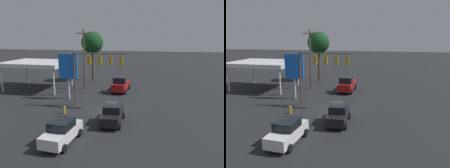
{
  "view_description": "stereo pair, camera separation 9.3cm",
  "coord_description": "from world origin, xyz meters",
  "views": [
    {
      "loc": [
        -5.71,
        23.81,
        8.64
      ],
      "look_at": [
        0.0,
        -2.0,
        2.74
      ],
      "focal_mm": 35.0,
      "sensor_mm": 36.0,
      "label": 1
    },
    {
      "loc": [
        -5.8,
        23.79,
        8.64
      ],
      "look_at": [
        0.0,
        -2.0,
        2.74
      ],
      "focal_mm": 35.0,
      "sensor_mm": 36.0,
      "label": 2
    }
  ],
  "objects": [
    {
      "name": "ground_plane",
      "position": [
        0.0,
        0.0,
        0.0
      ],
      "size": [
        200.0,
        200.0,
        0.0
      ],
      "primitive_type": "plane",
      "color": "black"
    },
    {
      "name": "traffic_signal_assembly",
      "position": [
        1.82,
        -0.97,
        5.19
      ],
      "size": [
        6.69,
        0.43,
        6.88
      ],
      "color": "brown",
      "rests_on": "ground"
    },
    {
      "name": "utility_pole",
      "position": [
        6.27,
        -9.56,
        5.07
      ],
      "size": [
        2.4,
        0.26,
        9.57
      ],
      "color": "brown",
      "rests_on": "ground"
    },
    {
      "name": "gas_station_canopy",
      "position": [
        13.78,
        -8.21,
        4.16
      ],
      "size": [
        9.98,
        7.87,
        4.51
      ],
      "color": "silver",
      "rests_on": "ground"
    },
    {
      "name": "price_sign",
      "position": [
        6.51,
        -3.66,
        4.32
      ],
      "size": [
        2.63,
        0.27,
        6.2
      ],
      "color": "silver",
      "rests_on": "ground"
    },
    {
      "name": "pickup_parked",
      "position": [
        0.15,
        -9.13,
        1.11
      ],
      "size": [
        2.39,
        5.26,
        2.4
      ],
      "rotation": [
        0.0,
        0.0,
        1.54
      ],
      "color": "maroon",
      "rests_on": "ground"
    },
    {
      "name": "sedan_waiting",
      "position": [
        -1.31,
        3.6,
        0.95
      ],
      "size": [
        2.2,
        4.47,
        1.93
      ],
      "rotation": [
        0.0,
        0.0,
        1.61
      ],
      "color": "black",
      "rests_on": "ground"
    },
    {
      "name": "sedan_far",
      "position": [
        1.88,
        8.51,
        0.95
      ],
      "size": [
        2.27,
        4.5,
        1.93
      ],
      "rotation": [
        0.0,
        0.0,
        1.51
      ],
      "color": "silver",
      "rests_on": "ground"
    },
    {
      "name": "street_tree",
      "position": [
        7.06,
        -16.53,
        7.26
      ],
      "size": [
        4.17,
        4.17,
        9.39
      ],
      "color": "#4C331E",
      "rests_on": "ground"
    },
    {
      "name": "fire_hydrant",
      "position": [
        4.57,
        2.19,
        0.44
      ],
      "size": [
        0.24,
        0.24,
        0.88
      ],
      "color": "gold",
      "rests_on": "ground"
    }
  ]
}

